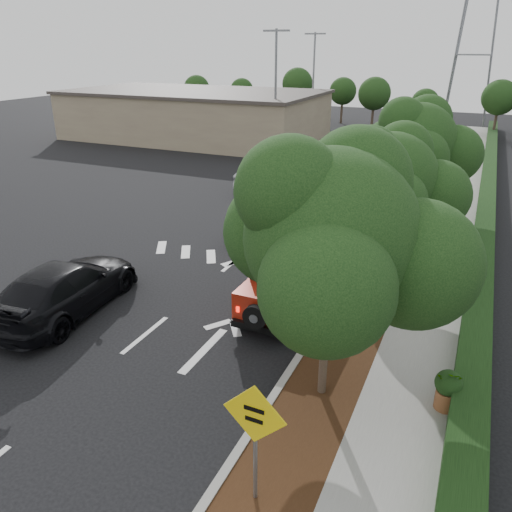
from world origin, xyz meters
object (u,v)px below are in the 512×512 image
Objects in this scene: red_jeep at (283,283)px; speed_hump_sign at (255,428)px; silver_suv_ahead at (280,219)px; black_suv_oncoming at (65,288)px.

speed_hump_sign is at bearing -72.21° from red_jeep.
silver_suv_ahead is (-2.70, 6.46, -0.22)m from red_jeep.
silver_suv_ahead is at bearing 111.00° from speed_hump_sign.
speed_hump_sign is (4.90, -13.49, 1.00)m from silver_suv_ahead.
speed_hump_sign reaches higher than red_jeep.
black_suv_oncoming reaches higher than silver_suv_ahead.
red_jeep is 7.01m from silver_suv_ahead.
black_suv_oncoming is 9.56m from speed_hump_sign.
black_suv_oncoming is at bearing -98.99° from silver_suv_ahead.
speed_hump_sign reaches higher than black_suv_oncoming.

